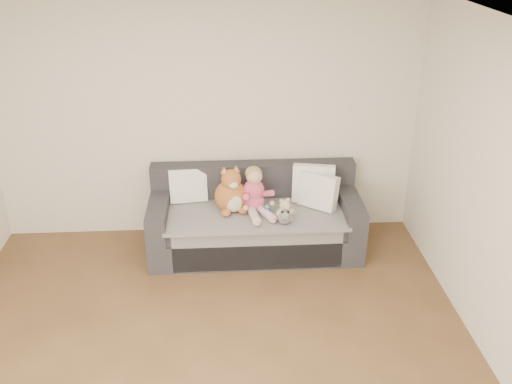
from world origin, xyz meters
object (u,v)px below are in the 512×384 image
sofa (255,221)px  sippy_cup (267,209)px  plush_cat (231,194)px  teddy_bear (285,212)px  toddler (255,193)px

sofa → sippy_cup: (0.12, -0.17, 0.23)m
plush_cat → sippy_cup: size_ratio=4.10×
sofa → sippy_cup: bearing=-55.9°
sippy_cup → sofa: bearing=124.1°
sofa → teddy_bear: (0.28, -0.29, 0.26)m
toddler → teddy_bear: 0.38m
sofa → toddler: bearing=-92.1°
toddler → sippy_cup: 0.21m
toddler → sofa: bearing=72.3°
teddy_bear → plush_cat: bearing=135.9°
toddler → teddy_bear: size_ratio=2.03×
sofa → teddy_bear: size_ratio=8.89×
sofa → toddler: (-0.00, -0.07, 0.37)m
sofa → toddler: size_ratio=4.39×
plush_cat → sofa: bearing=-6.6°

